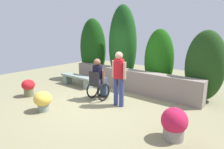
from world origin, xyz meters
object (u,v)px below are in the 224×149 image
(stone_bench, at_px, (77,79))
(person_standing_companion, at_px, (119,75))
(flower_pot_red_accent, at_px, (43,100))
(flower_pot_purple_near, at_px, (174,124))
(person_in_wheelchair, at_px, (99,80))
(flower_pot_terracotta_by_wall, at_px, (28,87))

(stone_bench, relative_size, person_standing_companion, 0.99)
(person_standing_companion, height_order, flower_pot_red_accent, person_standing_companion)
(flower_pot_purple_near, distance_m, flower_pot_red_accent, 3.49)
(person_in_wheelchair, relative_size, flower_pot_red_accent, 2.38)
(person_in_wheelchair, xyz_separation_m, flower_pot_purple_near, (2.84, -0.80, -0.28))
(person_in_wheelchair, bearing_deg, flower_pot_red_accent, -103.06)
(stone_bench, distance_m, person_standing_companion, 2.73)
(stone_bench, xyz_separation_m, flower_pot_terracotta_by_wall, (-0.30, -1.89, 0.04))
(flower_pot_purple_near, xyz_separation_m, flower_pot_terracotta_by_wall, (-4.86, -0.49, -0.02))
(person_in_wheelchair, relative_size, flower_pot_purple_near, 1.96)
(person_in_wheelchair, distance_m, flower_pot_red_accent, 1.80)
(stone_bench, bearing_deg, person_in_wheelchair, -12.03)
(flower_pot_purple_near, bearing_deg, person_in_wheelchair, 164.17)
(flower_pot_terracotta_by_wall, distance_m, flower_pot_red_accent, 1.54)
(stone_bench, height_order, person_standing_companion, person_standing_companion)
(stone_bench, relative_size, flower_pot_purple_near, 2.34)
(person_in_wheelchair, bearing_deg, flower_pot_purple_near, -11.33)
(person_in_wheelchair, height_order, flower_pot_terracotta_by_wall, person_in_wheelchair)
(stone_bench, distance_m, flower_pot_purple_near, 4.77)
(flower_pot_red_accent, bearing_deg, flower_pot_terracotta_by_wall, 165.32)
(stone_bench, xyz_separation_m, person_standing_companion, (2.57, -0.65, 0.64))
(person_standing_companion, bearing_deg, flower_pot_red_accent, -124.57)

